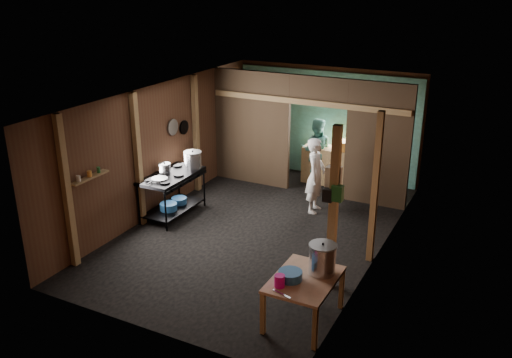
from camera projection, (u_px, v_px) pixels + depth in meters
The scene contains 41 objects.
floor at pixel (261, 229), 10.43m from camera, with size 4.50×7.00×0.00m, color black.
ceiling at pixel (261, 95), 9.51m from camera, with size 4.50×7.00×0.00m, color #32302E.
wall_back at pixel (327, 122), 12.89m from camera, with size 4.50×0.00×2.60m, color #4C2E1D.
wall_front at pixel (141, 245), 7.05m from camera, with size 4.50×0.00×2.60m, color #4C2E1D.
wall_left at pixel (161, 149), 10.93m from camera, with size 0.00×7.00×2.60m, color #4C2E1D.
wall_right at pixel (383, 186), 9.02m from camera, with size 0.00×7.00×2.60m, color #4C2E1D.
partition_left at pixel (252, 128), 12.37m from camera, with size 1.85×0.10×2.60m, color #453624.
partition_right at pixel (378, 145), 11.14m from camera, with size 1.35×0.10×2.60m, color #453624.
partition_header at pixel (319, 91), 11.35m from camera, with size 1.30×0.10×0.60m, color #453624.
turquoise_panel at pixel (326, 124), 12.86m from camera, with size 4.40×0.06×2.50m, color #6AC4BD.
back_counter at pixel (329, 165), 12.61m from camera, with size 1.20×0.50×0.85m, color #A57B4A.
wall_clock at pixel (337, 99), 12.49m from camera, with size 0.20×0.20×0.03m, color beige.
post_left_a at pixel (67, 193), 8.73m from camera, with size 0.10×0.12×2.60m, color #A57B4A.
post_left_b at pixel (138, 161), 10.23m from camera, with size 0.10×0.12×2.60m, color #A57B4A.
post_left_c at pixel (196, 134), 11.90m from camera, with size 0.10×0.12×2.60m, color #A57B4A.
post_right at pixel (375, 189), 8.88m from camera, with size 0.10×0.12×2.60m, color #A57B4A.
post_free at pixel (333, 210), 8.10m from camera, with size 0.12×0.12×2.60m, color #A57B4A.
cross_beam at pixel (306, 102), 11.50m from camera, with size 4.40×0.12×0.12m, color #A57B4A.
pan_lid_big at pixel (173, 127), 11.12m from camera, with size 0.34×0.34×0.03m, color gray.
pan_lid_small at pixel (184, 127), 11.49m from camera, with size 0.30×0.30×0.03m, color black.
wall_shelf at pixel (90, 177), 9.10m from camera, with size 0.14×0.80×0.03m, color #A57B4A.
jar_white at pixel (78, 178), 8.87m from camera, with size 0.07×0.07×0.10m, color beige.
jar_yellow at pixel (89, 174), 9.08m from camera, with size 0.08×0.08×0.10m, color orange.
jar_green at pixel (98, 170), 9.26m from camera, with size 0.06×0.06×0.10m, color #17501F.
bag_white at pixel (334, 177), 8.02m from camera, with size 0.22×0.15×0.32m, color beige.
bag_green at pixel (338, 193), 7.92m from camera, with size 0.16×0.12×0.24m, color #17501F.
bag_black at pixel (328, 195), 7.98m from camera, with size 0.14×0.10×0.20m, color black.
gas_range at pixel (173, 195), 10.91m from camera, with size 0.76×1.48×0.87m, color black, non-canonical shape.
prep_table at pixel (304, 299), 7.59m from camera, with size 0.83×1.14×0.68m, color tan, non-canonical shape.
stove_pot_large at pixel (193, 160), 11.07m from camera, with size 0.36×0.36×0.37m, color #B9BAC0, non-canonical shape.
stove_pot_med at pixel (165, 169), 10.82m from camera, with size 0.25×0.25×0.22m, color #B9BAC0, non-canonical shape.
frying_pan at pixel (160, 179), 10.43m from camera, with size 0.32×0.54×0.07m, color gray, non-canonical shape.
blue_tub_front at pixel (169, 207), 10.85m from camera, with size 0.34×0.34×0.14m, color #265C9B.
blue_tub_back at pixel (179, 201), 11.16m from camera, with size 0.31×0.31×0.13m, color #265C9B.
stock_pot at pixel (322, 259), 7.54m from camera, with size 0.39×0.39×0.46m, color #B9BAC0, non-canonical shape.
wash_basin at pixel (290, 275), 7.42m from camera, with size 0.33×0.33×0.12m, color #265C9B.
pink_bucket at pixel (280, 281), 7.25m from camera, with size 0.14×0.14×0.17m, color #DF0889.
knife at pixel (282, 294), 7.10m from camera, with size 0.30×0.04×0.01m, color #B9BAC0.
yellow_tub at pixel (343, 145), 12.30m from camera, with size 0.37×0.37×0.21m, color orange.
cook at pixel (316, 175), 10.98m from camera, with size 0.57×0.37×1.55m, color white.
worker_back at pixel (316, 151), 12.58m from camera, with size 0.74×0.57×1.51m, color teal.
Camera 1 is at (4.19, -8.43, 4.59)m, focal length 38.29 mm.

